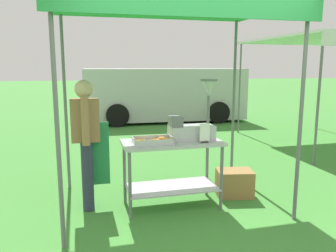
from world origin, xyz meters
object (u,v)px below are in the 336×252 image
object	(u,v)px
donut_cart	(172,159)
neighbour_tent	(324,41)
stall_canopy	(170,13)
supply_crate	(234,183)
van_silver	(164,94)
donut_fryer	(194,121)
menu_sign	(205,134)
donut_tray	(153,141)
vendor	(86,137)

from	to	relation	value
donut_cart	neighbour_tent	distance (m)	5.26
stall_canopy	supply_crate	distance (m)	2.40
stall_canopy	van_silver	bearing A→B (deg)	77.07
donut_fryer	neighbour_tent	size ratio (longest dim) A/B	0.23
stall_canopy	supply_crate	bearing A→B (deg)	2.18
donut_fryer	van_silver	world-z (taller)	van_silver
menu_sign	neighbour_tent	bearing A→B (deg)	36.47
stall_canopy	donut_tray	world-z (taller)	stall_canopy
donut_tray	donut_fryer	bearing A→B (deg)	9.54
stall_canopy	donut_cart	size ratio (longest dim) A/B	2.26
supply_crate	donut_cart	bearing A→B (deg)	-171.74
van_silver	donut_fryer	bearing A→B (deg)	-100.42
donut_tray	menu_sign	bearing A→B (deg)	-10.23
donut_cart	menu_sign	size ratio (longest dim) A/B	5.27
stall_canopy	donut_fryer	distance (m)	1.35
vendor	neighbour_tent	bearing A→B (deg)	24.87
menu_sign	vendor	distance (m)	1.46
donut_cart	neighbour_tent	bearing A→B (deg)	32.41
donut_tray	menu_sign	xyz separation A→B (m)	(0.62, -0.11, 0.08)
donut_tray	neighbour_tent	world-z (taller)	neighbour_tent
donut_fryer	vendor	size ratio (longest dim) A/B	0.47
stall_canopy	menu_sign	world-z (taller)	stall_canopy
donut_fryer	menu_sign	distance (m)	0.25
donut_cart	van_silver	xyz separation A→B (m)	(1.55, 6.84, 0.26)
donut_tray	supply_crate	xyz separation A→B (m)	(1.18, 0.19, -0.69)
donut_cart	vendor	size ratio (longest dim) A/B	0.77
menu_sign	donut_cart	bearing A→B (deg)	155.48
stall_canopy	neighbour_tent	size ratio (longest dim) A/B	0.84
menu_sign	van_silver	world-z (taller)	van_silver
donut_cart	vendor	bearing A→B (deg)	166.67
donut_cart	donut_tray	xyz separation A→B (m)	(-0.25, -0.06, 0.25)
donut_cart	van_silver	distance (m)	7.02
stall_canopy	neighbour_tent	world-z (taller)	stall_canopy
stall_canopy	vendor	xyz separation A→B (m)	(-1.03, 0.14, -1.49)
donut_fryer	menu_sign	world-z (taller)	donut_fryer
supply_crate	neighbour_tent	distance (m)	4.66
donut_fryer	neighbour_tent	world-z (taller)	neighbour_tent
donut_tray	menu_sign	distance (m)	0.63
donut_fryer	neighbour_tent	xyz separation A→B (m)	(3.91, 2.63, 1.23)
supply_crate	neighbour_tent	world-z (taller)	neighbour_tent
vendor	neighbour_tent	xyz separation A→B (m)	(5.23, 2.43, 1.41)
vendor	donut_cart	bearing A→B (deg)	-13.33
supply_crate	menu_sign	bearing A→B (deg)	-151.73
stall_canopy	donut_cart	xyz separation A→B (m)	(0.00, -0.10, -1.78)
vendor	van_silver	distance (m)	7.08
stall_canopy	donut_tray	xyz separation A→B (m)	(-0.25, -0.16, -1.52)
donut_cart	vendor	xyz separation A→B (m)	(-1.03, 0.24, 0.28)
donut_tray	vendor	size ratio (longest dim) A/B	0.30
donut_fryer	vendor	distance (m)	1.35
stall_canopy	neighbour_tent	bearing A→B (deg)	31.43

